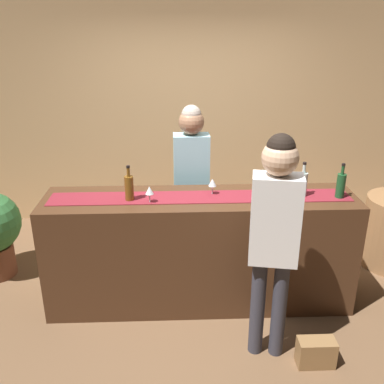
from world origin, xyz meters
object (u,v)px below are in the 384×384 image
(wine_bottle_green, at_px, (341,185))
(bartender, at_px, (191,172))
(wine_bottle_amber, at_px, (129,188))
(wine_glass_mid_counter, at_px, (149,191))
(wine_bottle_clear, at_px, (303,184))
(wine_glass_near_customer, at_px, (212,183))
(handbag, at_px, (316,352))
(wine_glass_far_end, at_px, (286,188))
(customer_sipping, at_px, (275,226))

(wine_bottle_green, xyz_separation_m, bartender, (-1.22, 0.63, -0.09))
(wine_bottle_amber, height_order, wine_glass_mid_counter, wine_bottle_amber)
(wine_bottle_clear, bearing_deg, wine_glass_mid_counter, -175.97)
(wine_bottle_clear, relative_size, wine_bottle_green, 1.00)
(wine_glass_near_customer, height_order, bartender, bartender)
(wine_bottle_clear, bearing_deg, handbag, -92.45)
(wine_glass_mid_counter, bearing_deg, wine_glass_far_end, 0.84)
(wine_glass_near_customer, xyz_separation_m, bartender, (-0.16, 0.52, -0.08))
(wine_glass_near_customer, bearing_deg, bartender, 107.03)
(wine_bottle_clear, height_order, wine_glass_mid_counter, wine_bottle_clear)
(wine_glass_mid_counter, xyz_separation_m, wine_glass_far_end, (1.12, 0.02, 0.00))
(wine_bottle_clear, xyz_separation_m, wine_bottle_amber, (-1.45, -0.03, 0.00))
(customer_sipping, bearing_deg, wine_bottle_clear, 71.14)
(wine_glass_far_end, distance_m, bartender, 1.01)
(wine_bottle_amber, relative_size, wine_glass_near_customer, 2.10)
(wine_glass_near_customer, height_order, wine_glass_mid_counter, same)
(wine_glass_mid_counter, bearing_deg, wine_bottle_clear, 4.03)
(wine_bottle_amber, distance_m, handbag, 1.93)
(customer_sipping, bearing_deg, bartender, 122.96)
(bartender, bearing_deg, wine_glass_far_end, 137.42)
(wine_glass_near_customer, xyz_separation_m, wine_glass_far_end, (0.59, -0.14, 0.00))
(customer_sipping, bearing_deg, wine_bottle_amber, 158.79)
(wine_bottle_clear, height_order, customer_sipping, customer_sipping)
(wine_glass_near_customer, bearing_deg, wine_glass_far_end, -13.69)
(wine_glass_near_customer, relative_size, wine_glass_mid_counter, 1.00)
(handbag, bearing_deg, wine_bottle_amber, 150.16)
(wine_bottle_green, height_order, wine_bottle_amber, same)
(wine_bottle_amber, bearing_deg, bartender, 49.13)
(wine_glass_near_customer, bearing_deg, handbag, -51.73)
(wine_glass_near_customer, relative_size, bartender, 0.08)
(wine_bottle_green, height_order, handbag, wine_bottle_green)
(wine_bottle_green, bearing_deg, wine_glass_near_customer, 173.81)
(handbag, bearing_deg, wine_glass_mid_counter, 148.93)
(wine_bottle_amber, distance_m, wine_glass_mid_counter, 0.18)
(wine_glass_mid_counter, bearing_deg, wine_bottle_green, 1.64)
(wine_glass_near_customer, height_order, wine_glass_far_end, same)
(wine_glass_near_customer, bearing_deg, wine_bottle_clear, -5.34)
(wine_glass_mid_counter, bearing_deg, bartender, 61.66)
(wine_bottle_amber, height_order, customer_sipping, customer_sipping)
(bartender, height_order, handbag, bartender)
(customer_sipping, bearing_deg, handbag, -13.59)
(bartender, xyz_separation_m, customer_sipping, (0.53, -1.28, 0.04))
(wine_bottle_amber, distance_m, customer_sipping, 1.25)
(wine_glass_far_end, relative_size, customer_sipping, 0.08)
(wine_bottle_clear, bearing_deg, wine_glass_far_end, -155.47)
(bartender, xyz_separation_m, handbag, (0.88, -1.43, -0.94))
(wine_glass_mid_counter, distance_m, wine_glass_far_end, 1.12)
(wine_bottle_green, relative_size, handbag, 1.08)
(wine_bottle_amber, bearing_deg, wine_glass_mid_counter, -19.79)
(wine_glass_mid_counter, relative_size, customer_sipping, 0.08)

